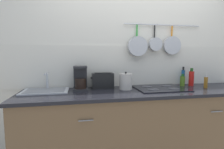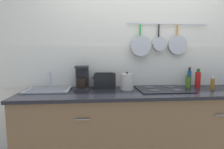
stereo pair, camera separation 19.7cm
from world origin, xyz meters
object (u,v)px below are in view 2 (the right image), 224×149
at_px(kettle, 127,82).
at_px(bottle_vinegar, 189,78).
at_px(coffee_maker, 82,79).
at_px(toaster, 104,80).
at_px(bottle_hot_sauce, 198,79).
at_px(bottle_olive_oil, 213,84).
at_px(bottle_dish_soap, 188,82).

xyz_separation_m(kettle, bottle_vinegar, (0.89, 0.18, 0.01)).
relative_size(coffee_maker, toaster, 1.00).
distance_m(coffee_maker, kettle, 0.55).
distance_m(bottle_hot_sauce, bottle_olive_oil, 0.21).
relative_size(kettle, bottle_hot_sauce, 0.91).
xyz_separation_m(toaster, bottle_hot_sauce, (1.22, -0.03, 0.01)).
xyz_separation_m(toaster, bottle_dish_soap, (1.09, -0.04, -0.02)).
xyz_separation_m(bottle_dish_soap, bottle_hot_sauce, (0.14, 0.01, 0.03)).
bearing_deg(coffee_maker, bottle_hot_sauce, 0.17).
relative_size(kettle, bottle_dish_soap, 1.33).
bearing_deg(kettle, bottle_vinegar, 11.66).
bearing_deg(bottle_olive_oil, bottle_vinegar, 115.83).
height_order(kettle, bottle_hot_sauce, bottle_hot_sauce).
bearing_deg(bottle_hot_sauce, bottle_olive_oil, -70.75).
bearing_deg(coffee_maker, bottle_vinegar, 3.71).
height_order(coffee_maker, toaster, coffee_maker).
bearing_deg(coffee_maker, bottle_dish_soap, -0.03).
bearing_deg(toaster, kettle, -25.80).
height_order(coffee_maker, kettle, coffee_maker).
distance_m(kettle, bottle_olive_oil, 1.03).
relative_size(coffee_maker, bottle_vinegar, 1.13).
relative_size(bottle_dish_soap, bottle_hot_sauce, 0.68).
relative_size(toaster, bottle_dish_soap, 1.75).
bearing_deg(bottle_vinegar, bottle_dish_soap, -125.40).
distance_m(bottle_dish_soap, bottle_hot_sauce, 0.14).
xyz_separation_m(kettle, bottle_hot_sauce, (0.96, 0.09, 0.01)).
height_order(toaster, kettle, kettle).
xyz_separation_m(bottle_vinegar, bottle_olive_oil, (0.14, -0.28, -0.04)).
bearing_deg(bottle_hot_sauce, bottle_dish_soap, -177.83).
distance_m(kettle, bottle_vinegar, 0.91).
bearing_deg(bottle_olive_oil, bottle_hot_sauce, 109.25).
height_order(kettle, bottle_olive_oil, kettle).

